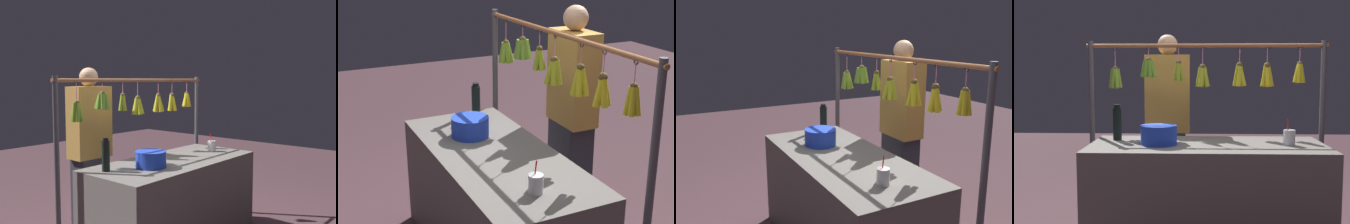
% 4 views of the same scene
% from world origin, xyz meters
% --- Properties ---
extents(market_counter, '(1.70, 0.74, 0.83)m').
position_xyz_m(market_counter, '(0.00, 0.00, 0.41)').
color(market_counter, '#66605B').
rests_on(market_counter, ground).
extents(display_rack, '(1.96, 0.13, 1.60)m').
position_xyz_m(display_rack, '(0.02, -0.43, 1.17)').
color(display_rack, '#4C4C51').
rests_on(display_rack, ground).
extents(water_bottle, '(0.07, 0.07, 0.27)m').
position_xyz_m(water_bottle, '(0.68, -0.15, 0.96)').
color(water_bottle, black).
rests_on(water_bottle, market_counter).
extents(blue_bucket, '(0.26, 0.26, 0.14)m').
position_xyz_m(blue_bucket, '(0.35, 0.04, 0.90)').
color(blue_bucket, blue).
rests_on(blue_bucket, market_counter).
extents(drink_cup, '(0.08, 0.08, 0.19)m').
position_xyz_m(drink_cup, '(-0.58, 0.03, 0.88)').
color(drink_cup, silver).
rests_on(drink_cup, market_counter).
extents(vendor_person, '(0.40, 0.22, 1.68)m').
position_xyz_m(vendor_person, '(0.34, -0.79, 0.83)').
color(vendor_person, '#2D2D38').
rests_on(vendor_person, ground).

